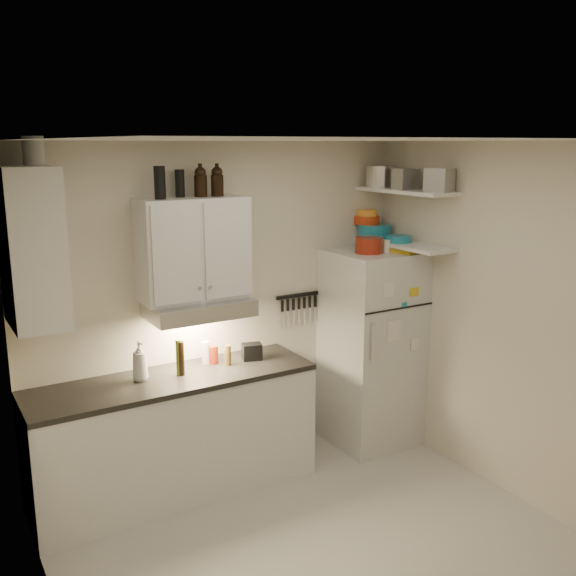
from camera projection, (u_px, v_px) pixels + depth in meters
floor at (327, 554)px, 4.14m from camera, size 3.20×3.00×0.02m
ceiling at (333, 138)px, 3.57m from camera, size 3.20×3.00×0.02m
back_wall at (222, 308)px, 5.12m from camera, size 3.20×0.02×2.60m
left_wall at (51, 420)px, 3.05m from camera, size 0.02×3.00×2.60m
right_wall at (512, 324)px, 4.66m from camera, size 0.02×3.00×2.60m
base_cabinet at (175, 438)px, 4.77m from camera, size 2.10×0.60×0.88m
countertop at (173, 380)px, 4.67m from camera, size 2.10×0.62×0.04m
upper_cabinet at (193, 249)px, 4.70m from camera, size 0.80×0.33×0.75m
side_cabinet at (32, 247)px, 3.99m from camera, size 0.33×0.55×1.00m
range_hood at (199, 308)px, 4.75m from camera, size 0.76×0.46×0.12m
fridge at (371, 348)px, 5.55m from camera, size 0.70×0.68×1.70m
shelf_hi at (406, 191)px, 5.24m from camera, size 0.30×0.95×0.03m
shelf_lo at (404, 244)px, 5.34m from camera, size 0.30×0.95×0.03m
knife_strip at (298, 295)px, 5.44m from camera, size 0.42×0.02×0.03m
dutch_oven at (369, 245)px, 5.25m from camera, size 0.27×0.27×0.13m
book_stack at (405, 248)px, 5.28m from camera, size 0.22×0.25×0.07m
spice_jar at (387, 246)px, 5.28m from camera, size 0.08×0.08×0.10m
stock_pot at (381, 177)px, 5.44m from camera, size 0.29×0.29×0.18m
tin_a at (405, 179)px, 5.18m from camera, size 0.18×0.16×0.17m
tin_b at (439, 180)px, 4.92m from camera, size 0.23×0.23×0.18m
bowl_teal at (375, 231)px, 5.60m from camera, size 0.29×0.29×0.11m
bowl_orange at (367, 220)px, 5.63m from camera, size 0.23×0.23×0.07m
bowl_yellow at (367, 213)px, 5.61m from camera, size 0.18×0.18×0.06m
plates at (398, 239)px, 5.35m from camera, size 0.27×0.27×0.06m
growler_a at (200, 181)px, 4.64m from camera, size 0.11×0.11×0.22m
growler_b at (217, 181)px, 4.70m from camera, size 0.10×0.10×0.22m
thermos_a at (180, 183)px, 4.62m from camera, size 0.07×0.07×0.20m
thermos_b at (160, 183)px, 4.44m from camera, size 0.08×0.08×0.23m
side_jar at (33, 151)px, 3.97m from camera, size 0.17×0.17×0.18m
soap_bottle at (140, 359)px, 4.57m from camera, size 0.14×0.14×0.32m
pepper_mill at (228, 355)px, 4.90m from camera, size 0.06×0.06×0.16m
oil_bottle at (179, 357)px, 4.68m from camera, size 0.05×0.05×0.27m
vinegar_bottle at (181, 358)px, 4.68m from camera, size 0.06×0.06×0.25m
clear_bottle at (205, 353)px, 4.93m from camera, size 0.06×0.06×0.18m
red_jar at (214, 355)px, 4.94m from camera, size 0.09×0.09×0.14m
caddy at (252, 352)px, 5.03m from camera, size 0.17×0.14×0.13m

